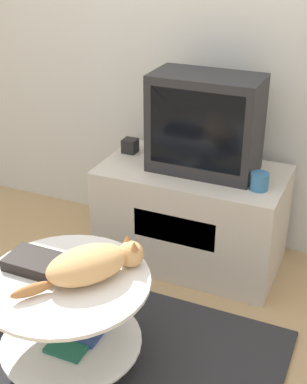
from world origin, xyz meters
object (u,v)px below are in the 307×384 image
(speaker, at_px, (130,146))
(dvd_box, at_px, (35,262))
(cat, at_px, (91,264))
(tv, at_px, (205,124))

(speaker, relative_size, dvd_box, 0.33)
(cat, bearing_deg, speaker, 54.21)
(tv, bearing_deg, speaker, 172.96)
(tv, relative_size, cat, 1.17)
(tv, relative_size, speaker, 7.06)
(dvd_box, bearing_deg, cat, 7.11)
(tv, xyz_separation_m, dvd_box, (-0.39, -1.04, -0.34))
(speaker, xyz_separation_m, dvd_box, (0.08, -1.09, -0.12))
(tv, distance_m, dvd_box, 1.16)
(tv, xyz_separation_m, speaker, (-0.48, 0.06, -0.22))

